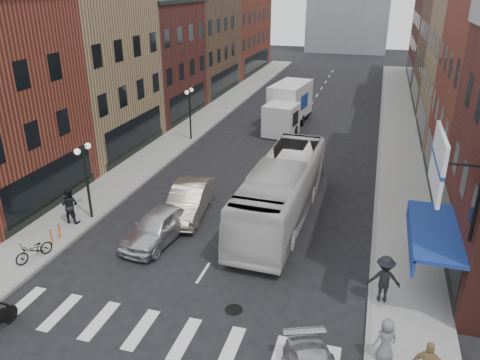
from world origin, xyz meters
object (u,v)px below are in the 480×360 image
at_px(billboard_sign, 441,165).
at_px(ped_right_a, 384,279).
at_px(ped_right_c, 386,340).
at_px(streetlamp_far, 190,104).
at_px(bike_rack, 55,234).
at_px(transit_bus, 282,190).
at_px(sedan_left_near, 158,226).
at_px(sedan_left_far, 189,200).
at_px(ped_left_solo, 70,205).
at_px(streetlamp_near, 85,168).
at_px(box_truck, 288,107).
at_px(parked_bicycle, 34,250).

bearing_deg(billboard_sign, ped_right_a, 155.28).
bearing_deg(ped_right_c, streetlamp_far, -80.06).
height_order(streetlamp_far, bike_rack, streetlamp_far).
relative_size(transit_bus, sedan_left_near, 2.50).
xyz_separation_m(sedan_left_far, ped_left_solo, (-5.37, -2.79, 0.28)).
xyz_separation_m(billboard_sign, streetlamp_near, (-15.99, 3.50, -3.22)).
bearing_deg(billboard_sign, ped_left_solo, 170.75).
xyz_separation_m(billboard_sign, ped_left_solo, (-16.64, 2.71, -5.02)).
relative_size(billboard_sign, ped_right_a, 1.91).
height_order(box_truck, transit_bus, box_truck).
height_order(sedan_left_far, parked_bicycle, sedan_left_far).
bearing_deg(transit_bus, parked_bicycle, -140.92).
bearing_deg(ped_right_c, parked_bicycle, -33.51).
xyz_separation_m(billboard_sign, sedan_left_near, (-11.64, 2.50, -5.34)).
bearing_deg(bike_rack, ped_left_solo, 103.45).
relative_size(streetlamp_near, transit_bus, 0.35).
xyz_separation_m(transit_bus, ped_right_a, (5.25, -5.98, -0.50)).
xyz_separation_m(box_truck, parked_bicycle, (-6.67, -24.22, -1.16)).
bearing_deg(transit_bus, ped_right_a, -46.92).
xyz_separation_m(sedan_left_near, ped_right_c, (10.56, -5.15, 0.14)).
bearing_deg(ped_right_c, ped_left_solo, -45.56).
bearing_deg(ped_right_c, transit_bus, -86.28).
relative_size(streetlamp_far, box_truck, 0.48).
height_order(ped_left_solo, ped_right_a, ped_right_a).
relative_size(sedan_left_near, ped_left_solo, 2.41).
bearing_deg(ped_left_solo, sedan_left_far, -155.11).
relative_size(transit_bus, ped_left_solo, 6.03).
bearing_deg(streetlamp_near, ped_right_a, -11.29).
bearing_deg(transit_bus, ped_left_solo, -157.70).
bearing_deg(ped_right_a, transit_bus, -54.82).
relative_size(transit_bus, ped_right_c, 7.48).
xyz_separation_m(parked_bicycle, ped_right_c, (15.01, -1.83, 0.31)).
distance_m(ped_right_a, ped_right_c, 3.21).
height_order(streetlamp_far, sedan_left_far, streetlamp_far).
bearing_deg(billboard_sign, bike_rack, 177.17).
bearing_deg(streetlamp_far, ped_right_c, -53.51).
bearing_deg(ped_right_a, parked_bicycle, -0.86).
bearing_deg(bike_rack, streetlamp_near, 85.76).
xyz_separation_m(sedan_left_far, parked_bicycle, (-4.82, -6.32, -0.22)).
distance_m(sedan_left_near, ped_right_c, 11.75).
bearing_deg(ped_left_solo, ped_right_a, 169.48).
bearing_deg(streetlamp_far, streetlamp_near, -90.00).
bearing_deg(streetlamp_far, sedan_left_far, -68.54).
relative_size(bike_rack, sedan_left_far, 0.16).
bearing_deg(box_truck, sedan_left_near, -88.55).
distance_m(streetlamp_near, parked_bicycle, 4.90).
bearing_deg(billboard_sign, box_truck, 111.92).
distance_m(bike_rack, sedan_left_far, 6.81).
xyz_separation_m(streetlamp_near, bike_rack, (-0.20, -2.70, -2.36)).
bearing_deg(sedan_left_far, transit_bus, 5.04).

